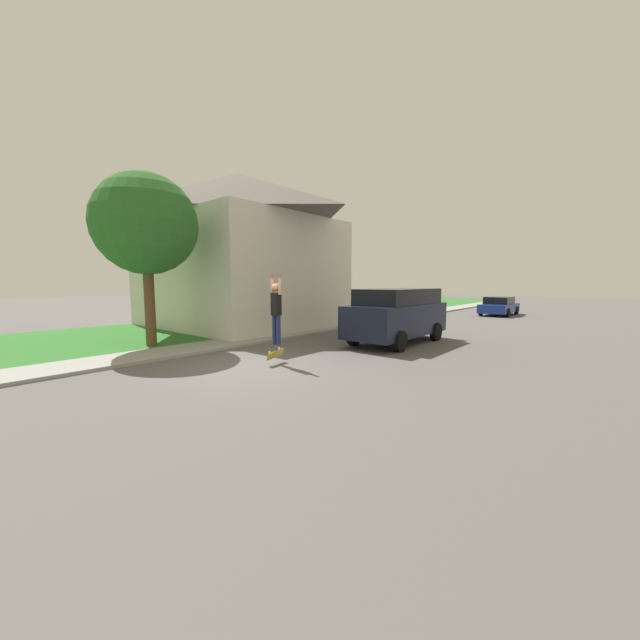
{
  "coord_description": "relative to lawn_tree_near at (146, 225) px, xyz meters",
  "views": [
    {
      "loc": [
        7.89,
        -6.16,
        2.39
      ],
      "look_at": [
        0.61,
        2.42,
        1.19
      ],
      "focal_mm": 20.0,
      "sensor_mm": 36.0,
      "label": 1
    }
  ],
  "objects": [
    {
      "name": "skateboard",
      "position": [
        5.39,
        1.14,
        -4.1
      ],
      "size": [
        0.28,
        0.77,
        0.29
      ],
      "color": "#A89323",
      "rests_on": "ground_plane"
    },
    {
      "name": "lawn",
      "position": [
        -2.9,
        6.36,
        -4.36
      ],
      "size": [
        10.0,
        80.0,
        0.08
      ],
      "color": "#2D6B28",
      "rests_on": "ground_plane"
    },
    {
      "name": "suv_parked",
      "position": [
        6.32,
        6.77,
        -3.25
      ],
      "size": [
        2.15,
        5.03,
        2.13
      ],
      "color": "black",
      "rests_on": "ground_plane"
    },
    {
      "name": "car_down_street",
      "position": [
        6.2,
        22.39,
        -3.74
      ],
      "size": [
        1.95,
        4.41,
        1.34
      ],
      "color": "navy",
      "rests_on": "ground_plane"
    },
    {
      "name": "lawn_tree_near",
      "position": [
        0.0,
        0.0,
        0.0
      ],
      "size": [
        3.55,
        3.55,
        6.12
      ],
      "color": "brown",
      "rests_on": "lawn"
    },
    {
      "name": "skateboarder",
      "position": [
        5.41,
        1.18,
        -2.76
      ],
      "size": [
        0.41,
        0.24,
        2.04
      ],
      "color": "#192347",
      "rests_on": "ground_plane"
    },
    {
      "name": "ground_plane",
      "position": [
        5.1,
        0.36,
        -4.4
      ],
      "size": [
        120.0,
        120.0,
        0.0
      ],
      "primitive_type": "plane",
      "color": "#54514F"
    },
    {
      "name": "sidewalk",
      "position": [
        1.5,
        6.36,
        -4.35
      ],
      "size": [
        1.8,
        80.0,
        0.1
      ],
      "color": "gray",
      "rests_on": "ground_plane"
    },
    {
      "name": "house",
      "position": [
        -2.91,
        6.24,
        -0.15
      ],
      "size": [
        9.98,
        8.64,
        8.01
      ],
      "color": "beige",
      "rests_on": "lawn"
    }
  ]
}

